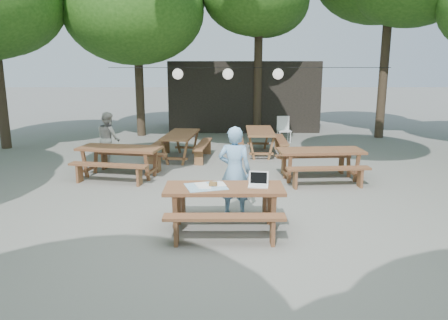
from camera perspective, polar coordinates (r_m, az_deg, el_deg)
name	(u,v)px	position (r m, az deg, el deg)	size (l,w,h in m)	color
ground	(242,207)	(8.64, 2.34, -6.16)	(80.00, 80.00, 0.00)	#60605C
pavilion	(243,95)	(18.73, 2.49, 8.50)	(6.00, 3.00, 2.80)	black
main_picnic_table	(224,207)	(7.43, 0.02, -6.19)	(2.00, 1.58, 0.75)	brown
picnic_table_nw	(120,161)	(11.04, -13.39, -0.19)	(2.18, 1.93, 0.75)	brown
picnic_table_ne	(320,164)	(10.69, 12.43, -0.57)	(2.05, 1.70, 0.75)	brown
picnic_table_far_w	(181,146)	(12.80, -5.63, 1.86)	(1.79, 2.08, 0.75)	brown
picnic_table_far_e	(260,142)	(13.43, 4.70, 2.40)	(1.62, 2.02, 0.75)	brown
woman	(235,171)	(8.01, 1.39, -1.46)	(0.61, 0.40, 1.66)	#80B6E9
second_person	(109,138)	(12.43, -14.83, 2.75)	(0.71, 0.55, 1.45)	beige
plastic_chair	(284,135)	(15.58, 7.82, 3.28)	(0.48, 0.48, 0.90)	white
laptop	(258,182)	(7.38, 4.52, -2.92)	(0.36, 0.30, 0.24)	white
tabletop_clutter	(208,186)	(7.33, -2.17, -3.40)	(0.78, 0.71, 0.08)	teal
paper_lanterns	(228,74)	(14.16, 0.57, 11.19)	(9.00, 0.34, 0.38)	black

